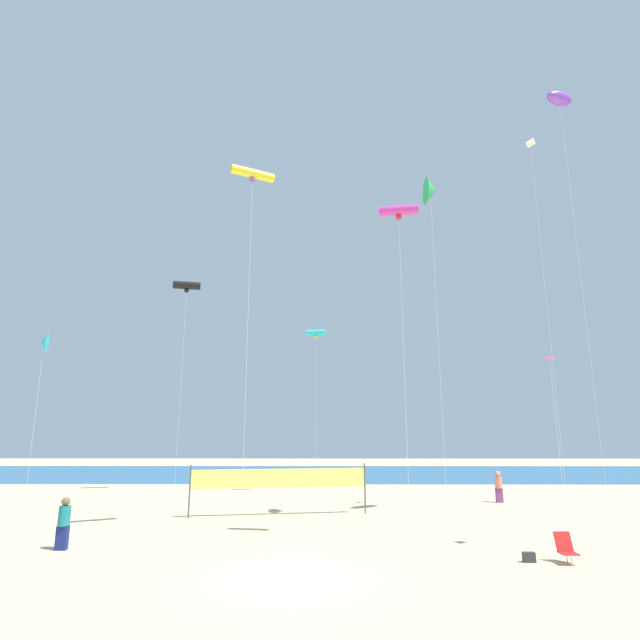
{
  "coord_description": "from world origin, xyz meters",
  "views": [
    {
      "loc": [
        0.96,
        -15.01,
        4.03
      ],
      "look_at": [
        0.8,
        6.47,
        8.81
      ],
      "focal_mm": 27.89,
      "sensor_mm": 36.0,
      "label": 1
    }
  ],
  "objects_px": {
    "kite_yellow_tube": "(253,175)",
    "kite_magenta_tube": "(399,212)",
    "kite_white_diamond": "(532,160)",
    "kite_magenta_diamond": "(550,364)",
    "kite_black_tube": "(187,286)",
    "kite_green_delta": "(430,191)",
    "beach_handbag": "(529,557)",
    "beachgoer_teal_shirt": "(64,521)",
    "kite_violet_inflatable": "(560,99)",
    "beachgoer_coral_shirt": "(499,486)",
    "folding_beach_chair": "(566,547)",
    "kite_cyan_delta": "(44,343)",
    "kite_cyan_tube": "(316,333)",
    "volleyball_net": "(280,480)"
  },
  "relations": [
    {
      "from": "kite_yellow_tube",
      "to": "kite_magenta_tube",
      "type": "bearing_deg",
      "value": -12.83
    },
    {
      "from": "kite_white_diamond",
      "to": "kite_magenta_diamond",
      "type": "bearing_deg",
      "value": -115.32
    },
    {
      "from": "kite_black_tube",
      "to": "kite_magenta_diamond",
      "type": "relative_size",
      "value": 2.14
    },
    {
      "from": "kite_black_tube",
      "to": "kite_green_delta",
      "type": "height_order",
      "value": "kite_green_delta"
    },
    {
      "from": "beach_handbag",
      "to": "kite_yellow_tube",
      "type": "xyz_separation_m",
      "value": [
        -9.59,
        3.45,
        15.06
      ]
    },
    {
      "from": "beachgoer_teal_shirt",
      "to": "kite_magenta_diamond",
      "type": "distance_m",
      "value": 18.13
    },
    {
      "from": "kite_violet_inflatable",
      "to": "beachgoer_coral_shirt",
      "type": "bearing_deg",
      "value": 108.93
    },
    {
      "from": "kite_black_tube",
      "to": "kite_magenta_diamond",
      "type": "bearing_deg",
      "value": -41.34
    },
    {
      "from": "folding_beach_chair",
      "to": "kite_violet_inflatable",
      "type": "distance_m",
      "value": 22.06
    },
    {
      "from": "kite_cyan_delta",
      "to": "kite_magenta_diamond",
      "type": "distance_m",
      "value": 24.44
    },
    {
      "from": "beachgoer_teal_shirt",
      "to": "kite_black_tube",
      "type": "xyz_separation_m",
      "value": [
        -0.65,
        15.45,
        13.1
      ]
    },
    {
      "from": "kite_magenta_tube",
      "to": "kite_magenta_diamond",
      "type": "height_order",
      "value": "kite_magenta_tube"
    },
    {
      "from": "kite_yellow_tube",
      "to": "kite_black_tube",
      "type": "bearing_deg",
      "value": 115.84
    },
    {
      "from": "beachgoer_teal_shirt",
      "to": "kite_white_diamond",
      "type": "height_order",
      "value": "kite_white_diamond"
    },
    {
      "from": "kite_green_delta",
      "to": "kite_white_diamond",
      "type": "bearing_deg",
      "value": 18.29
    },
    {
      "from": "kite_magenta_tube",
      "to": "kite_violet_inflatable",
      "type": "height_order",
      "value": "kite_violet_inflatable"
    },
    {
      "from": "beachgoer_teal_shirt",
      "to": "kite_magenta_tube",
      "type": "height_order",
      "value": "kite_magenta_tube"
    },
    {
      "from": "kite_cyan_delta",
      "to": "kite_green_delta",
      "type": "height_order",
      "value": "kite_green_delta"
    },
    {
      "from": "beach_handbag",
      "to": "kite_violet_inflatable",
      "type": "distance_m",
      "value": 22.6
    },
    {
      "from": "beachgoer_coral_shirt",
      "to": "folding_beach_chair",
      "type": "bearing_deg",
      "value": -175.11
    },
    {
      "from": "beachgoer_coral_shirt",
      "to": "kite_black_tube",
      "type": "distance_m",
      "value": 24.0
    },
    {
      "from": "beachgoer_teal_shirt",
      "to": "kite_violet_inflatable",
      "type": "bearing_deg",
      "value": -37.31
    },
    {
      "from": "kite_white_diamond",
      "to": "kite_magenta_diamond",
      "type": "height_order",
      "value": "kite_white_diamond"
    },
    {
      "from": "beachgoer_coral_shirt",
      "to": "beachgoer_teal_shirt",
      "type": "height_order",
      "value": "beachgoer_teal_shirt"
    },
    {
      "from": "kite_cyan_tube",
      "to": "kite_green_delta",
      "type": "bearing_deg",
      "value": -60.77
    },
    {
      "from": "volleyball_net",
      "to": "kite_magenta_tube",
      "type": "relative_size",
      "value": 0.66
    },
    {
      "from": "volleyball_net",
      "to": "beach_handbag",
      "type": "height_order",
      "value": "volleyball_net"
    },
    {
      "from": "volleyball_net",
      "to": "kite_white_diamond",
      "type": "xyz_separation_m",
      "value": [
        13.7,
        -0.49,
        16.98
      ]
    },
    {
      "from": "kite_cyan_delta",
      "to": "kite_black_tube",
      "type": "height_order",
      "value": "kite_black_tube"
    },
    {
      "from": "beachgoer_coral_shirt",
      "to": "kite_cyan_tube",
      "type": "relative_size",
      "value": 0.16
    },
    {
      "from": "kite_magenta_diamond",
      "to": "beachgoer_coral_shirt",
      "type": "bearing_deg",
      "value": 81.43
    },
    {
      "from": "volleyball_net",
      "to": "kite_magenta_diamond",
      "type": "distance_m",
      "value": 13.65
    },
    {
      "from": "volleyball_net",
      "to": "kite_cyan_delta",
      "type": "xyz_separation_m",
      "value": [
        -12.66,
        0.35,
        6.92
      ]
    },
    {
      "from": "beachgoer_teal_shirt",
      "to": "folding_beach_chair",
      "type": "bearing_deg",
      "value": -55.19
    },
    {
      "from": "kite_black_tube",
      "to": "kite_violet_inflatable",
      "type": "height_order",
      "value": "kite_violet_inflatable"
    },
    {
      "from": "beachgoer_teal_shirt",
      "to": "beach_handbag",
      "type": "xyz_separation_m",
      "value": [
        15.48,
        -1.5,
        -0.78
      ]
    },
    {
      "from": "kite_white_diamond",
      "to": "kite_violet_inflatable",
      "type": "bearing_deg",
      "value": -65.57
    },
    {
      "from": "volleyball_net",
      "to": "kite_green_delta",
      "type": "xyz_separation_m",
      "value": [
        7.53,
        -2.53,
        14.09
      ]
    },
    {
      "from": "kite_black_tube",
      "to": "kite_green_delta",
      "type": "relative_size",
      "value": 0.87
    },
    {
      "from": "volleyball_net",
      "to": "kite_black_tube",
      "type": "xyz_separation_m",
      "value": [
        -7.55,
        8.3,
        12.38
      ]
    },
    {
      "from": "kite_violet_inflatable",
      "to": "kite_magenta_diamond",
      "type": "bearing_deg",
      "value": -129.75
    },
    {
      "from": "kite_magenta_tube",
      "to": "kite_yellow_tube",
      "type": "distance_m",
      "value": 6.86
    },
    {
      "from": "kite_green_delta",
      "to": "kite_black_tube",
      "type": "bearing_deg",
      "value": 144.3
    },
    {
      "from": "beachgoer_coral_shirt",
      "to": "kite_green_delta",
      "type": "height_order",
      "value": "kite_green_delta"
    },
    {
      "from": "beachgoer_teal_shirt",
      "to": "kite_white_diamond",
      "type": "relative_size",
      "value": 0.09
    },
    {
      "from": "kite_magenta_tube",
      "to": "kite_magenta_diamond",
      "type": "distance_m",
      "value": 8.25
    },
    {
      "from": "kite_yellow_tube",
      "to": "kite_magenta_diamond",
      "type": "bearing_deg",
      "value": -11.32
    },
    {
      "from": "kite_cyan_delta",
      "to": "kite_white_diamond",
      "type": "distance_m",
      "value": 28.22
    },
    {
      "from": "folding_beach_chair",
      "to": "kite_green_delta",
      "type": "relative_size",
      "value": 0.05
    },
    {
      "from": "kite_cyan_tube",
      "to": "volleyball_net",
      "type": "bearing_deg",
      "value": -101.58
    }
  ]
}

